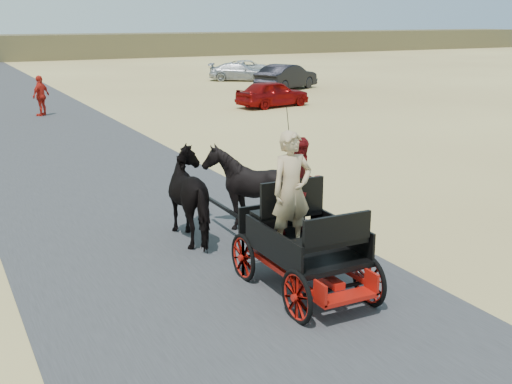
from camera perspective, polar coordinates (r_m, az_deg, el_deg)
name	(u,v)px	position (r m, az deg, el deg)	size (l,w,h in m)	color
ground	(316,368)	(8.11, 5.31, -15.29)	(140.00, 140.00, 0.00)	tan
road	(316,367)	(8.11, 5.31, -15.26)	(6.00, 140.00, 0.01)	#38383A
carriage	(303,269)	(10.00, 4.22, -6.82)	(1.30, 2.40, 0.72)	black
horse_left	(196,196)	(12.15, -5.33, -0.36)	(0.91, 2.01, 1.70)	black
horse_right	(248,189)	(12.59, -0.68, 0.26)	(1.37, 1.54, 1.70)	black
driver_man	(292,191)	(9.53, 3.18, 0.10)	(0.66, 0.43, 1.80)	tan
passenger_woman	(301,186)	(10.27, 4.04, 0.55)	(0.77, 0.60, 1.58)	#660C0F
pedestrian	(41,96)	(29.10, -18.58, 8.11)	(1.01, 0.42, 1.73)	red
car_a	(273,93)	(30.53, 1.50, 8.75)	(1.47, 3.66, 1.25)	maroon
car_b	(287,77)	(37.78, 2.73, 10.17)	(1.56, 4.48, 1.47)	black
car_c	(239,72)	(43.19, -1.48, 10.63)	(1.64, 4.02, 1.17)	#B2B2B7
car_d	(249,68)	(46.49, -0.61, 10.95)	(1.89, 4.09, 1.14)	silver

